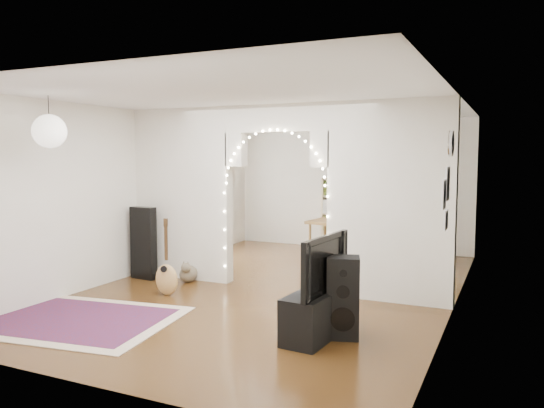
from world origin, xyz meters
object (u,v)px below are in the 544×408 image
at_px(floor_speaker, 343,297).
at_px(dining_table, 343,225).
at_px(dining_chair_left, 364,246).
at_px(media_console, 316,314).
at_px(bookcase, 358,215).
at_px(dining_chair_right, 348,261).
at_px(acoustic_guitar, 166,267).

bearing_deg(floor_speaker, dining_table, 90.04).
xyz_separation_m(dining_table, dining_chair_left, (0.25, 0.60, -0.47)).
distance_m(media_console, dining_table, 4.24).
bearing_deg(dining_table, floor_speaker, -66.30).
xyz_separation_m(bookcase, dining_chair_left, (0.30, -0.58, -0.54)).
relative_size(floor_speaker, dining_table, 0.69).
bearing_deg(dining_chair_right, acoustic_guitar, -144.90).
relative_size(floor_speaker, dining_chair_right, 1.60).
distance_m(media_console, dining_chair_right, 3.03).
xyz_separation_m(floor_speaker, dining_table, (-1.23, 4.00, 0.24)).
relative_size(floor_speaker, media_console, 0.88).
bearing_deg(bookcase, acoustic_guitar, -128.08).
relative_size(dining_table, dining_chair_right, 2.32).
height_order(media_console, dining_chair_right, dining_chair_right).
bearing_deg(dining_chair_right, media_console, -93.46).
relative_size(floor_speaker, bookcase, 0.58).
bearing_deg(floor_speaker, media_console, -174.65).
distance_m(bookcase, dining_table, 1.19).
bearing_deg(media_console, bookcase, 106.13).
relative_size(acoustic_guitar, bookcase, 0.61).
relative_size(acoustic_guitar, dining_chair_left, 1.97).
bearing_deg(media_console, acoustic_guitar, 168.53).
xyz_separation_m(acoustic_guitar, floor_speaker, (2.76, -0.64, 0.04)).
bearing_deg(media_console, floor_speaker, 27.67).
bearing_deg(bookcase, dining_table, -107.49).
distance_m(floor_speaker, dining_chair_left, 4.71).
relative_size(media_console, dining_chair_right, 1.81).
distance_m(dining_chair_left, dining_chair_right, 1.74).
bearing_deg(acoustic_guitar, dining_chair_left, 49.65).
bearing_deg(media_console, dining_chair_right, 105.20).
xyz_separation_m(bookcase, dining_table, (0.05, -1.18, -0.07)).
distance_m(bookcase, dining_chair_right, 2.41).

